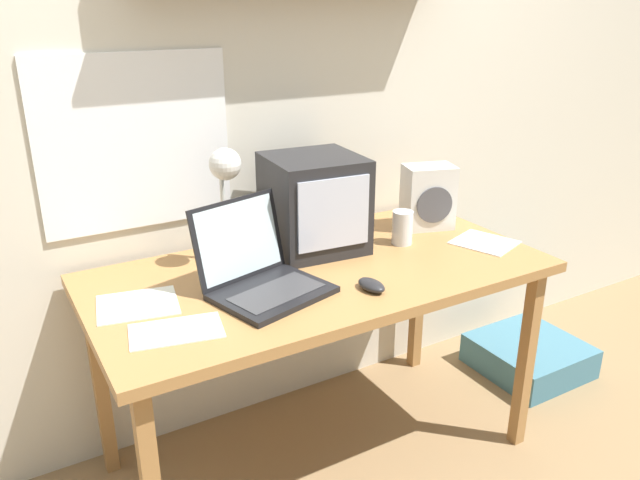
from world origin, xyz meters
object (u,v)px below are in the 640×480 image
open_notebook (484,242)px  juice_glass (402,229)px  crt_monitor (314,203)px  printed_handout (138,305)px  loose_paper_near_laptop (176,331)px  corner_desk (320,287)px  space_heater (428,197)px  laptop (258,269)px  desk_lamp (225,189)px  floor_cushion (529,356)px  computer_mouse (371,285)px

open_notebook → juice_glass: bearing=150.5°
crt_monitor → printed_handout: 0.70m
crt_monitor → open_notebook: 0.64m
loose_paper_near_laptop → corner_desk: bearing=17.3°
space_heater → corner_desk: bearing=-148.8°
crt_monitor → printed_handout: crt_monitor is taller
laptop → loose_paper_near_laptop: size_ratio=1.46×
corner_desk → desk_lamp: (-0.25, 0.17, 0.33)m
corner_desk → desk_lamp: desk_lamp is taller
crt_monitor → loose_paper_near_laptop: 0.72m
corner_desk → juice_glass: (0.37, 0.05, 0.12)m
corner_desk → crt_monitor: (0.08, 0.17, 0.23)m
floor_cushion → laptop: bearing=-177.6°
open_notebook → space_heater: bearing=106.7°
crt_monitor → loose_paper_near_laptop: bearing=-146.2°
corner_desk → computer_mouse: computer_mouse is taller
computer_mouse → floor_cushion: computer_mouse is taller
corner_desk → printed_handout: printed_handout is taller
juice_glass → space_heater: bearing=26.0°
floor_cushion → space_heater: bearing=167.4°
open_notebook → loose_paper_near_laptop: bearing=-176.8°
corner_desk → space_heater: 0.61m
crt_monitor → desk_lamp: 0.34m
open_notebook → floor_cushion: (0.48, 0.12, -0.69)m
juice_glass → corner_desk: bearing=-173.0°
crt_monitor → floor_cushion: 1.34m
laptop → floor_cushion: (1.35, 0.06, -0.75)m
open_notebook → printed_handout: same height
laptop → printed_handout: (-0.35, 0.08, -0.06)m
laptop → computer_mouse: laptop is taller
desk_lamp → floor_cushion: (1.35, -0.16, -0.95)m
desk_lamp → space_heater: (0.81, -0.04, -0.14)m
open_notebook → loose_paper_near_laptop: (-1.17, -0.07, 0.00)m
crt_monitor → juice_glass: (0.29, -0.13, -0.11)m
laptop → computer_mouse: (0.29, -0.18, -0.05)m
corner_desk → open_notebook: bearing=-9.3°
laptop → juice_glass: laptop is taller
open_notebook → computer_mouse: bearing=-168.7°
loose_paper_near_laptop → desk_lamp: bearing=49.3°
desk_lamp → printed_handout: desk_lamp is taller
juice_glass → computer_mouse: juice_glass is taller
computer_mouse → laptop: bearing=148.9°
loose_paper_near_laptop → space_heater: bearing=15.6°
space_heater → loose_paper_near_laptop: (-1.10, -0.31, -0.12)m
laptop → loose_paper_near_laptop: (-0.30, -0.13, -0.06)m
juice_glass → open_notebook: juice_glass is taller
desk_lamp → crt_monitor: bearing=8.3°
desk_lamp → open_notebook: bearing=-8.8°
open_notebook → printed_handout: bearing=173.5°
corner_desk → laptop: (-0.24, -0.04, 0.13)m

